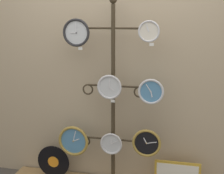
{
  "coord_description": "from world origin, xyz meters",
  "views": [
    {
      "loc": [
        0.65,
        -2.49,
        1.73
      ],
      "look_at": [
        0.0,
        0.36,
        1.09
      ],
      "focal_mm": 50.0,
      "sensor_mm": 36.0,
      "label": 1
    }
  ],
  "objects_px": {
    "clock_bottom_left": "(73,141)",
    "vinyl_record": "(53,162)",
    "clock_top_right": "(149,31)",
    "display_stand": "(113,123)",
    "clock_middle_center": "(109,87)",
    "clock_middle_right": "(151,92)",
    "clock_bottom_center": "(111,144)",
    "clock_bottom_right": "(147,143)",
    "clock_top_left": "(76,33)"
  },
  "relations": [
    {
      "from": "clock_top_right",
      "to": "clock_bottom_right",
      "type": "bearing_deg",
      "value": -69.73
    },
    {
      "from": "clock_top_left",
      "to": "vinyl_record",
      "type": "distance_m",
      "value": 1.4
    },
    {
      "from": "clock_top_right",
      "to": "clock_bottom_left",
      "type": "bearing_deg",
      "value": 178.55
    },
    {
      "from": "clock_bottom_left",
      "to": "clock_bottom_right",
      "type": "bearing_deg",
      "value": -2.62
    },
    {
      "from": "display_stand",
      "to": "clock_bottom_left",
      "type": "height_order",
      "value": "display_stand"
    },
    {
      "from": "clock_middle_right",
      "to": "clock_bottom_center",
      "type": "xyz_separation_m",
      "value": [
        -0.38,
        0.01,
        -0.55
      ]
    },
    {
      "from": "clock_bottom_center",
      "to": "clock_top_right",
      "type": "bearing_deg",
      "value": -3.64
    },
    {
      "from": "clock_top_left",
      "to": "vinyl_record",
      "type": "bearing_deg",
      "value": 171.67
    },
    {
      "from": "display_stand",
      "to": "clock_bottom_left",
      "type": "bearing_deg",
      "value": -168.26
    },
    {
      "from": "clock_bottom_center",
      "to": "clock_bottom_right",
      "type": "distance_m",
      "value": 0.36
    },
    {
      "from": "clock_bottom_left",
      "to": "clock_bottom_right",
      "type": "relative_size",
      "value": 1.15
    },
    {
      "from": "clock_top_right",
      "to": "clock_middle_center",
      "type": "distance_m",
      "value": 0.63
    },
    {
      "from": "clock_top_left",
      "to": "clock_middle_right",
      "type": "relative_size",
      "value": 1.1
    },
    {
      "from": "clock_middle_center",
      "to": "clock_bottom_right",
      "type": "distance_m",
      "value": 0.64
    },
    {
      "from": "clock_middle_center",
      "to": "clock_bottom_right",
      "type": "bearing_deg",
      "value": -1.17
    },
    {
      "from": "clock_top_right",
      "to": "clock_middle_right",
      "type": "xyz_separation_m",
      "value": [
        0.03,
        0.01,
        -0.55
      ]
    },
    {
      "from": "clock_bottom_center",
      "to": "clock_middle_right",
      "type": "bearing_deg",
      "value": -1.72
    },
    {
      "from": "clock_top_left",
      "to": "clock_bottom_right",
      "type": "xyz_separation_m",
      "value": [
        0.69,
        -0.04,
        -1.03
      ]
    },
    {
      "from": "display_stand",
      "to": "clock_bottom_right",
      "type": "height_order",
      "value": "display_stand"
    },
    {
      "from": "clock_top_right",
      "to": "clock_middle_center",
      "type": "xyz_separation_m",
      "value": [
        -0.36,
        -0.01,
        -0.52
      ]
    },
    {
      "from": "display_stand",
      "to": "clock_bottom_right",
      "type": "relative_size",
      "value": 7.01
    },
    {
      "from": "clock_middle_right",
      "to": "clock_bottom_center",
      "type": "height_order",
      "value": "clock_middle_right"
    },
    {
      "from": "clock_middle_center",
      "to": "clock_middle_right",
      "type": "xyz_separation_m",
      "value": [
        0.39,
        0.02,
        -0.03
      ]
    },
    {
      "from": "clock_top_right",
      "to": "clock_bottom_left",
      "type": "distance_m",
      "value": 1.33
    },
    {
      "from": "clock_bottom_center",
      "to": "vinyl_record",
      "type": "xyz_separation_m",
      "value": [
        -0.65,
        0.04,
        -0.28
      ]
    },
    {
      "from": "clock_middle_center",
      "to": "vinyl_record",
      "type": "xyz_separation_m",
      "value": [
        -0.64,
        0.07,
        -0.87
      ]
    },
    {
      "from": "display_stand",
      "to": "clock_bottom_center",
      "type": "xyz_separation_m",
      "value": [
        -0.0,
        -0.08,
        -0.19
      ]
    },
    {
      "from": "clock_bottom_center",
      "to": "vinyl_record",
      "type": "bearing_deg",
      "value": 176.17
    },
    {
      "from": "vinyl_record",
      "to": "clock_middle_center",
      "type": "bearing_deg",
      "value": -6.59
    },
    {
      "from": "clock_middle_right",
      "to": "clock_top_right",
      "type": "bearing_deg",
      "value": -161.11
    },
    {
      "from": "display_stand",
      "to": "clock_middle_center",
      "type": "xyz_separation_m",
      "value": [
        -0.01,
        -0.11,
        0.39
      ]
    },
    {
      "from": "display_stand",
      "to": "clock_bottom_left",
      "type": "xyz_separation_m",
      "value": [
        -0.4,
        -0.08,
        -0.19
      ]
    },
    {
      "from": "clock_middle_center",
      "to": "vinyl_record",
      "type": "distance_m",
      "value": 1.08
    },
    {
      "from": "display_stand",
      "to": "vinyl_record",
      "type": "xyz_separation_m",
      "value": [
        -0.65,
        -0.04,
        -0.47
      ]
    },
    {
      "from": "clock_top_right",
      "to": "clock_middle_center",
      "type": "height_order",
      "value": "clock_top_right"
    },
    {
      "from": "clock_bottom_left",
      "to": "clock_top_right",
      "type": "bearing_deg",
      "value": -1.45
    },
    {
      "from": "display_stand",
      "to": "vinyl_record",
      "type": "height_order",
      "value": "display_stand"
    },
    {
      "from": "clock_top_left",
      "to": "clock_bottom_center",
      "type": "bearing_deg",
      "value": 0.39
    },
    {
      "from": "clock_bottom_center",
      "to": "clock_bottom_left",
      "type": "bearing_deg",
      "value": -179.5
    },
    {
      "from": "clock_bottom_left",
      "to": "vinyl_record",
      "type": "height_order",
      "value": "clock_bottom_left"
    },
    {
      "from": "clock_top_right",
      "to": "clock_bottom_left",
      "type": "xyz_separation_m",
      "value": [
        -0.74,
        0.02,
        -1.11
      ]
    },
    {
      "from": "display_stand",
      "to": "clock_bottom_left",
      "type": "distance_m",
      "value": 0.45
    },
    {
      "from": "clock_top_left",
      "to": "clock_bottom_right",
      "type": "distance_m",
      "value": 1.24
    },
    {
      "from": "clock_middle_center",
      "to": "clock_bottom_center",
      "type": "xyz_separation_m",
      "value": [
        0.01,
        0.03,
        -0.58
      ]
    },
    {
      "from": "display_stand",
      "to": "clock_middle_center",
      "type": "height_order",
      "value": "display_stand"
    },
    {
      "from": "clock_bottom_left",
      "to": "clock_middle_center",
      "type": "bearing_deg",
      "value": -4.0
    },
    {
      "from": "vinyl_record",
      "to": "clock_bottom_right",
      "type": "bearing_deg",
      "value": -4.62
    },
    {
      "from": "clock_bottom_left",
      "to": "clock_bottom_right",
      "type": "distance_m",
      "value": 0.75
    },
    {
      "from": "clock_middle_center",
      "to": "clock_top_left",
      "type": "bearing_deg",
      "value": 175.08
    },
    {
      "from": "clock_middle_right",
      "to": "clock_bottom_left",
      "type": "height_order",
      "value": "clock_middle_right"
    }
  ]
}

